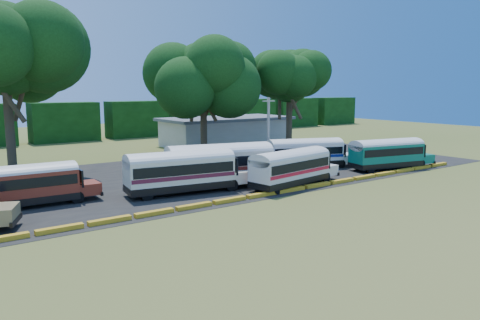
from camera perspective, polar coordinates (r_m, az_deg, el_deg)
ground at (r=34.32m, az=1.74°, el=-5.14°), size 160.00×160.00×0.00m
asphalt_strip at (r=44.67m, az=-6.68°, el=-1.90°), size 64.00×24.00×0.02m
curb at (r=35.06m, az=0.74°, el=-4.58°), size 53.70×0.45×0.30m
terminal_building at (r=68.45m, az=-1.67°, el=3.60°), size 19.00×9.00×4.00m
treeline_backdrop at (r=77.26m, az=-20.62°, el=4.36°), size 130.00×4.00×6.00m
bus_red at (r=35.78m, az=-24.87°, el=-2.56°), size 9.22×2.61×3.00m
bus_cream_west at (r=36.95m, az=-7.02°, el=-1.16°), size 10.57×4.08×3.39m
bus_cream_east at (r=39.70m, az=-2.20°, el=-0.24°), size 11.24×5.16×3.59m
bus_white_red at (r=39.40m, az=6.35°, el=-0.71°), size 9.85×3.83×3.15m
bus_white_blue at (r=48.71m, az=8.12°, el=1.04°), size 9.62×5.49×3.10m
bus_teal at (r=49.79m, az=17.62°, el=0.93°), size 9.80×4.26×3.13m
tree_west at (r=46.94m, az=-26.85°, el=11.93°), size 11.15×11.15×15.71m
tree_center at (r=56.02m, az=-4.52°, el=10.33°), size 10.28×10.28×13.58m
tree_east at (r=62.63m, az=6.09°, el=9.80°), size 8.63×8.63×12.63m
utility_pole at (r=49.59m, az=3.47°, el=3.56°), size 1.60×0.30×7.24m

